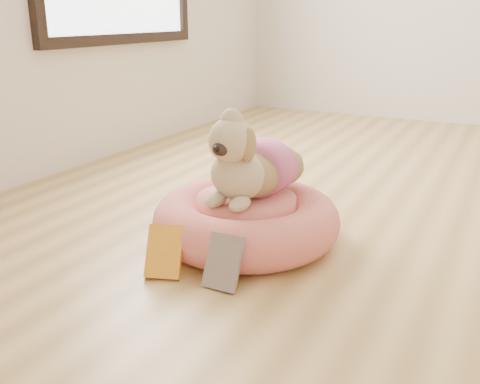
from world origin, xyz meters
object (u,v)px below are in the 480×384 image
at_px(pet_bed, 246,220).
at_px(book_white, 223,262).
at_px(dog, 251,150).
at_px(book_yellow, 164,252).

distance_m(pet_bed, book_white, 0.36).
bearing_deg(pet_bed, dog, 39.42).
bearing_deg(book_white, book_yellow, -175.75).
xyz_separation_m(dog, book_yellow, (-0.13, -0.37, -0.27)).
bearing_deg(book_yellow, dog, 51.48).
distance_m(dog, book_white, 0.45).
distance_m(pet_bed, dog, 0.27).
height_order(dog, book_white, dog).
bearing_deg(book_white, dog, 102.65).
relative_size(dog, book_yellow, 2.70).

